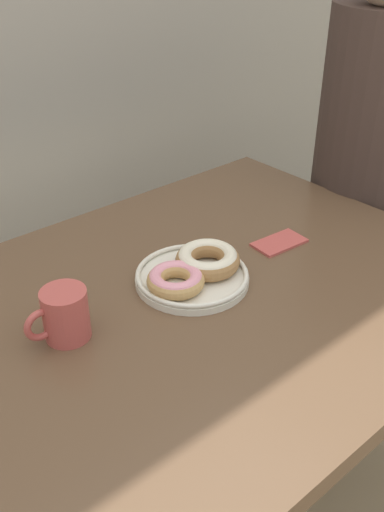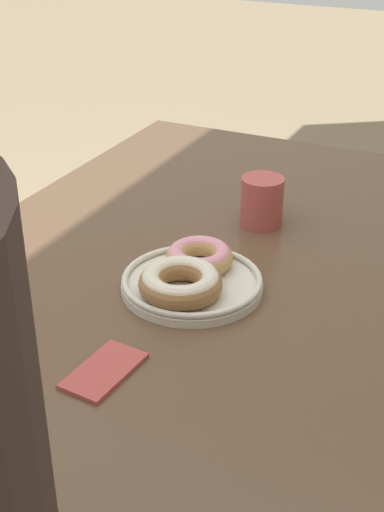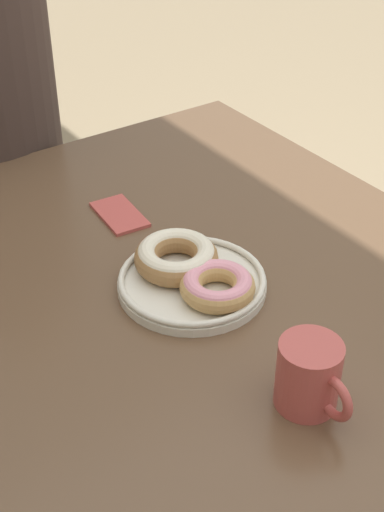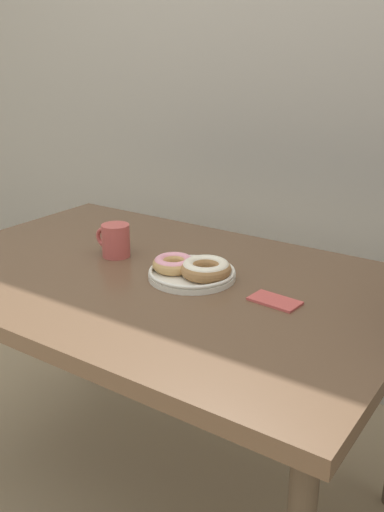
{
  "view_description": "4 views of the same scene",
  "coord_description": "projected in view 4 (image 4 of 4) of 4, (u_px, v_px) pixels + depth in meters",
  "views": [
    {
      "loc": [
        -0.52,
        -0.42,
        1.36
      ],
      "look_at": [
        0.09,
        0.29,
        0.79
      ],
      "focal_mm": 40.0,
      "sensor_mm": 36.0,
      "label": 1
    },
    {
      "loc": [
        0.97,
        0.7,
        1.31
      ],
      "look_at": [
        0.09,
        0.29,
        0.79
      ],
      "focal_mm": 50.0,
      "sensor_mm": 36.0,
      "label": 2
    },
    {
      "loc": [
        -0.61,
        0.77,
        1.39
      ],
      "look_at": [
        0.09,
        0.29,
        0.79
      ],
      "focal_mm": 50.0,
      "sensor_mm": 36.0,
      "label": 3
    },
    {
      "loc": [
        0.86,
        -0.83,
        1.29
      ],
      "look_at": [
        0.09,
        0.29,
        0.79
      ],
      "focal_mm": 40.0,
      "sensor_mm": 36.0,
      "label": 4
    }
  ],
  "objects": [
    {
      "name": "coffee_mug",
      "position": [
        115.0,
        240.0,
        1.61
      ],
      "size": [
        0.12,
        0.08,
        0.09
      ],
      "color": "#B74C47",
      "rests_on": "dining_table"
    },
    {
      "name": "wall_back",
      "position": [
        306.0,
        42.0,
        1.97
      ],
      "size": [
        8.0,
        0.05,
        2.6
      ],
      "color": "#9E998E",
      "rests_on": "ground_plane"
    },
    {
      "name": "dining_table",
      "position": [
        156.0,
        298.0,
        1.52
      ],
      "size": [
        1.3,
        0.85,
        0.73
      ],
      "color": "brown",
      "rests_on": "ground_plane"
    },
    {
      "name": "napkin",
      "position": [
        275.0,
        301.0,
        1.33
      ],
      "size": [
        0.12,
        0.07,
        0.01
      ],
      "color": "#BC4C47",
      "rests_on": "dining_table"
    },
    {
      "name": "donut_plate",
      "position": [
        193.0,
        269.0,
        1.45
      ],
      "size": [
        0.24,
        0.22,
        0.05
      ],
      "color": "silver",
      "rests_on": "dining_table"
    }
  ]
}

